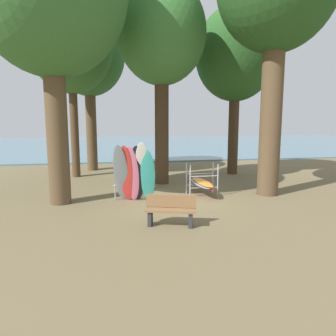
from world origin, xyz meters
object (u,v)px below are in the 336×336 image
(tree_far_right_back, at_px, (89,56))
(tree_deep_back, at_px, (236,55))
(leaning_board_pile, at_px, (134,174))
(tree_mid_behind, at_px, (161,36))
(board_storage_rack, at_px, (202,183))
(park_bench, at_px, (171,210))
(tree_far_left_back, at_px, (71,46))

(tree_far_right_back, relative_size, tree_deep_back, 1.02)
(leaning_board_pile, bearing_deg, tree_mid_behind, 65.02)
(tree_mid_behind, relative_size, board_storage_rack, 4.24)
(tree_far_right_back, distance_m, board_storage_rack, 10.57)
(tree_mid_behind, xyz_separation_m, leaning_board_pile, (-1.52, -3.26, -5.57))
(leaning_board_pile, bearing_deg, tree_deep_back, 42.09)
(leaning_board_pile, bearing_deg, park_bench, -73.49)
(tree_far_right_back, xyz_separation_m, park_bench, (2.71, -10.67, -6.11))
(board_storage_rack, bearing_deg, tree_far_left_back, 136.16)
(tree_far_left_back, height_order, board_storage_rack, tree_far_left_back)
(tree_deep_back, bearing_deg, tree_far_left_back, 176.45)
(tree_far_right_back, bearing_deg, board_storage_rack, -57.82)
(tree_far_right_back, distance_m, leaning_board_pile, 9.89)
(tree_deep_back, distance_m, leaning_board_pile, 9.43)
(tree_mid_behind, height_order, tree_far_left_back, tree_mid_behind)
(tree_mid_behind, xyz_separation_m, tree_deep_back, (4.28, 1.97, -0.28))
(leaning_board_pile, height_order, board_storage_rack, leaning_board_pile)
(tree_mid_behind, height_order, tree_deep_back, tree_mid_behind)
(tree_far_left_back, distance_m, tree_deep_back, 8.43)
(tree_mid_behind, xyz_separation_m, tree_far_left_back, (-4.14, 2.49, -0.03))
(leaning_board_pile, xyz_separation_m, board_storage_rack, (2.69, 0.66, -0.56))
(tree_far_left_back, relative_size, board_storage_rack, 4.23)
(tree_deep_back, bearing_deg, board_storage_rack, -124.11)
(tree_deep_back, bearing_deg, leaning_board_pile, -137.91)
(tree_far_right_back, height_order, tree_deep_back, tree_far_right_back)
(tree_deep_back, height_order, park_bench, tree_deep_back)
(park_bench, bearing_deg, tree_far_left_back, 112.00)
(park_bench, bearing_deg, tree_mid_behind, 83.10)
(tree_mid_behind, distance_m, tree_far_right_back, 5.82)
(board_storage_rack, xyz_separation_m, park_bench, (-1.89, -3.35, -0.02))
(tree_far_left_back, relative_size, park_bench, 6.15)
(board_storage_rack, bearing_deg, leaning_board_pile, -166.33)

